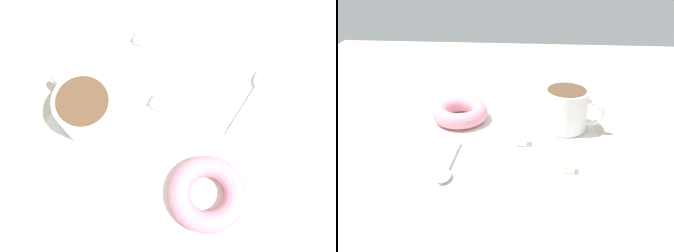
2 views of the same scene
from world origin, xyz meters
TOP-DOWN VIEW (x-y plane):
  - ground_plane at (0.00, 0.00)cm, footprint 120.00×120.00cm
  - napkin at (-2.12, 0.08)cm, footprint 35.81×35.81cm
  - coffee_cup at (1.89, -11.09)cm, footprint 8.46×11.38cm
  - donut at (3.76, 9.68)cm, footprint 11.08×11.08cm
  - spoon at (-14.59, 8.65)cm, footprint 12.31×2.62cm
  - sugar_cube at (-12.70, -10.73)cm, footprint 1.69×1.69cm
  - sugar_cube_extra at (-4.83, -3.00)cm, footprint 1.93×1.93cm

SIDE VIEW (x-z plane):
  - ground_plane at x=0.00cm, z-range -2.00..0.00cm
  - napkin at x=-2.12cm, z-range 0.00..0.30cm
  - spoon at x=-14.59cm, z-range 0.25..1.15cm
  - sugar_cube at x=-12.70cm, z-range 0.30..1.99cm
  - sugar_cube_extra at x=-4.83cm, z-range 0.30..2.23cm
  - donut at x=3.76cm, z-range 0.30..3.46cm
  - coffee_cup at x=1.89cm, z-range 0.44..8.32cm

